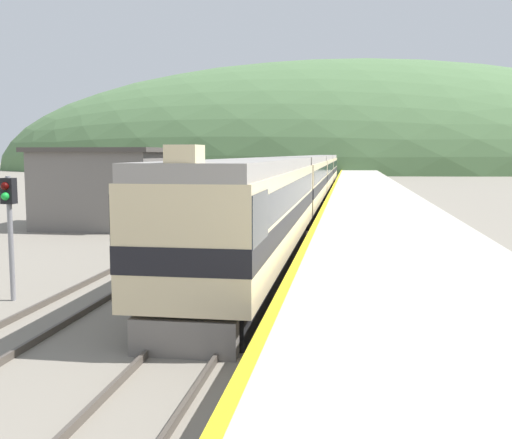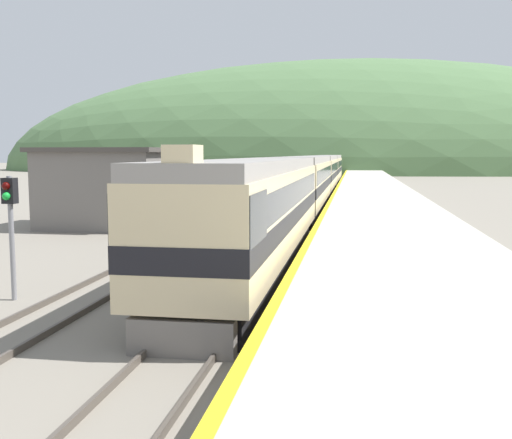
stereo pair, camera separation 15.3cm
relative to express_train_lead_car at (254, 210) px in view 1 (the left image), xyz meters
name	(u,v)px [view 1 (the left image)]	position (x,y,z in m)	size (l,w,h in m)	color
track_main	(320,189)	(0.00, 48.36, -2.05)	(1.52, 180.00, 0.16)	#4C443D
track_siding	(285,188)	(-4.08, 48.36, -2.05)	(1.52, 180.00, 0.16)	#4C443D
platform	(371,198)	(4.98, 28.36, -1.59)	(6.50, 140.00, 1.09)	#BCB5A5
distant_hills	(336,170)	(0.00, 128.94, -2.13)	(173.65, 78.14, 52.67)	#517547
station_shed	(105,187)	(-10.16, 11.07, 0.09)	(6.93, 5.93, 4.40)	slate
express_train_lead_car	(254,210)	(0.00, 0.00, 0.00)	(2.88, 19.03, 4.25)	black
carriage_second	(301,183)	(0.00, 20.14, -0.01)	(2.87, 19.03, 3.89)	black
carriage_third	(317,173)	(0.00, 40.05, -0.01)	(2.87, 19.03, 3.89)	black
carriage_fourth	(325,168)	(0.00, 59.97, -0.01)	(2.87, 19.03, 3.89)	black
signal_post_siding	(9,211)	(-5.97, -5.35, 0.37)	(0.36, 0.42, 3.47)	gray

